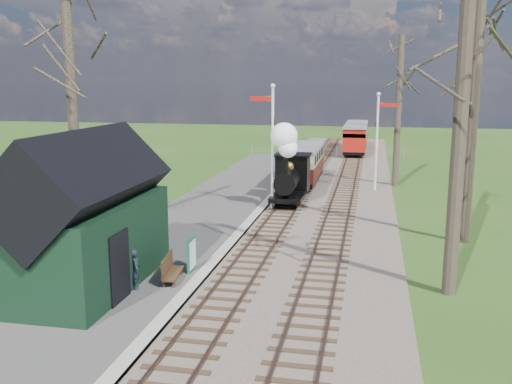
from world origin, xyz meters
TOP-DOWN VIEW (x-y plane):
  - ground at (0.00, 0.00)m, footprint 140.00×140.00m
  - distant_hills at (1.40, 64.38)m, footprint 114.40×48.00m
  - ballast_bed at (1.30, 22.00)m, footprint 8.00×60.00m
  - track_near at (0.00, 22.00)m, footprint 1.60×60.00m
  - track_far at (2.60, 22.00)m, footprint 1.60×60.00m
  - platform at (-3.50, 14.00)m, footprint 5.00×44.00m
  - coping_strip at (-1.20, 14.00)m, footprint 0.40×44.00m
  - station_shed at (-4.30, 4.00)m, footprint 3.25×6.30m
  - semaphore_near at (-0.77, 16.00)m, footprint 1.22×0.24m
  - semaphore_far at (4.37, 22.00)m, footprint 1.22×0.24m
  - bare_trees at (1.33, 10.10)m, footprint 15.51×22.39m
  - fence_line at (0.30, 36.00)m, footprint 12.60×0.08m
  - locomotive at (-0.01, 17.11)m, footprint 1.68×3.91m
  - coach at (0.00, 23.17)m, footprint 1.96×6.71m
  - red_carriage_a at (2.60, 37.74)m, footprint 1.95×4.82m
  - red_carriage_b at (2.60, 43.24)m, footprint 1.95×4.82m
  - sign_board at (-1.62, 5.92)m, footprint 0.12×0.77m
  - bench at (-2.00, 4.87)m, footprint 0.60×1.47m
  - person at (-2.76, 4.00)m, footprint 0.45×0.52m

SIDE VIEW (x-z plane):
  - distant_hills at x=1.40m, z-range -27.22..-5.20m
  - ground at x=0.00m, z-range 0.00..0.00m
  - ballast_bed at x=1.30m, z-range 0.00..0.10m
  - track_near at x=0.00m, z-range 0.02..0.17m
  - track_far at x=2.60m, z-range 0.02..0.17m
  - platform at x=-3.50m, z-range 0.00..0.20m
  - coping_strip at x=-1.20m, z-range 0.00..0.21m
  - fence_line at x=0.30m, z-range 0.05..1.05m
  - bench at x=-2.00m, z-range 0.17..0.99m
  - sign_board at x=-1.62m, z-range 0.20..1.32m
  - person at x=-2.76m, z-range 0.20..1.41m
  - red_carriage_a at x=2.60m, z-range 0.40..2.45m
  - red_carriage_b at x=2.60m, z-range 0.40..2.45m
  - coach at x=0.00m, z-range 0.40..2.46m
  - locomotive at x=-0.01m, z-range -0.15..4.04m
  - station_shed at x=-4.30m, z-range -0.12..4.66m
  - semaphore_far at x=4.37m, z-range 0.49..6.21m
  - semaphore_near at x=-0.77m, z-range 0.51..6.73m
  - bare_trees at x=1.33m, z-range -0.79..11.21m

